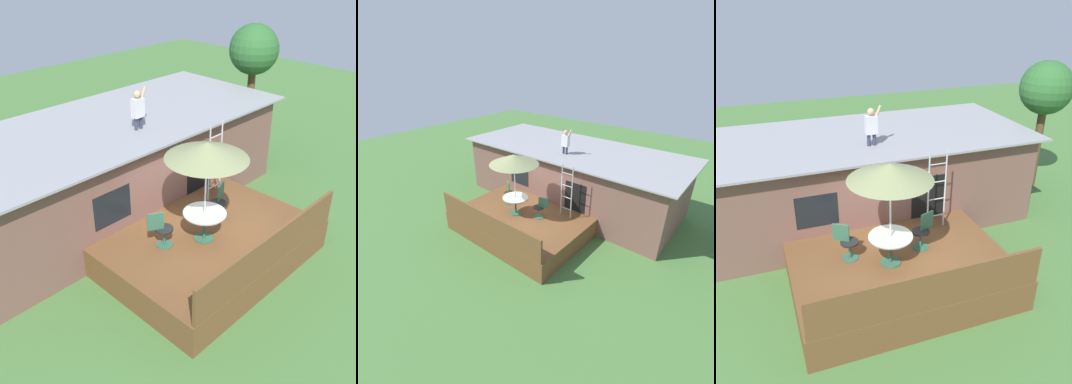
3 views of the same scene
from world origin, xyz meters
The scene contains 10 objects.
ground_plane centered at (0.00, 0.00, 0.00)m, with size 40.00×40.00×0.00m, color #477538.
house centered at (0.00, 3.60, 1.38)m, with size 10.50×4.50×2.75m.
deck centered at (0.00, 0.00, 0.40)m, with size 5.16×3.86×0.80m, color brown.
deck_railing centered at (0.00, -1.88, 1.25)m, with size 5.06×0.08×0.90m, color brown.
patio_table centered at (-0.25, -0.13, 1.39)m, with size 1.04×1.04×0.74m.
patio_umbrella centered at (-0.25, -0.13, 3.15)m, with size 1.90×1.90×2.54m.
step_ladder centered at (1.44, 1.00, 1.90)m, with size 0.52×0.04×2.20m.
person_figure centered at (0.19, 2.64, 3.35)m, with size 0.47×0.20×1.11m.
patio_chair_left centered at (-1.17, 0.41, 1.26)m, with size 0.57×0.44×0.92m.
patio_chair_right centered at (0.74, 0.25, 1.26)m, with size 0.60×0.44×0.92m.
Camera 2 is at (6.76, -7.20, 6.71)m, focal length 26.07 mm.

